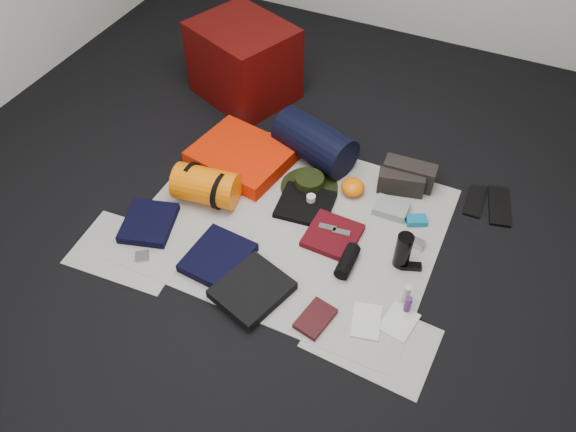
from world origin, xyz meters
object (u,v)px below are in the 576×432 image
at_px(navy_duffel, 315,142).
at_px(compact_camera, 416,243).
at_px(red_cabinet, 244,62).
at_px(paperback_book, 315,318).
at_px(sleeping_pad, 242,156).
at_px(stuff_sack, 206,186).
at_px(water_bottle, 403,250).

relative_size(navy_duffel, compact_camera, 5.70).
distance_m(red_cabinet, paperback_book, 1.91).
distance_m(sleeping_pad, navy_duffel, 0.45).
height_order(stuff_sack, paperback_book, stuff_sack).
relative_size(red_cabinet, sleeping_pad, 1.12).
relative_size(red_cabinet, paperback_book, 3.09).
height_order(navy_duffel, compact_camera, navy_duffel).
relative_size(sleeping_pad, paperback_book, 2.76).
distance_m(navy_duffel, paperback_book, 1.17).
distance_m(stuff_sack, water_bottle, 1.15).
bearing_deg(sleeping_pad, paperback_book, -44.70).
bearing_deg(compact_camera, water_bottle, -95.54).
distance_m(compact_camera, paperback_book, 0.73).
xyz_separation_m(sleeping_pad, paperback_book, (0.85, -0.84, -0.04)).
height_order(stuff_sack, water_bottle, same).
relative_size(stuff_sack, navy_duffel, 0.73).
relative_size(sleeping_pad, compact_camera, 6.40).
bearing_deg(red_cabinet, sleeping_pad, -42.11).
height_order(red_cabinet, stuff_sack, red_cabinet).
xyz_separation_m(red_cabinet, water_bottle, (1.44, -0.99, -0.15)).
bearing_deg(sleeping_pad, compact_camera, -9.12).
distance_m(red_cabinet, water_bottle, 1.75).
xyz_separation_m(stuff_sack, water_bottle, (1.15, 0.02, 0.00)).
xyz_separation_m(red_cabinet, compact_camera, (1.48, -0.83, -0.23)).
distance_m(red_cabinet, compact_camera, 1.71).
xyz_separation_m(sleeping_pad, navy_duffel, (0.39, 0.22, 0.08)).
height_order(red_cabinet, water_bottle, red_cabinet).
bearing_deg(paperback_book, stuff_sack, 162.86).
height_order(sleeping_pad, paperback_book, sleeping_pad).
bearing_deg(sleeping_pad, navy_duffel, 30.18).
height_order(stuff_sack, compact_camera, stuff_sack).
bearing_deg(water_bottle, stuff_sack, -178.94).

